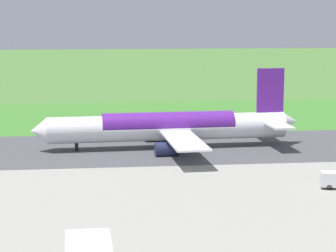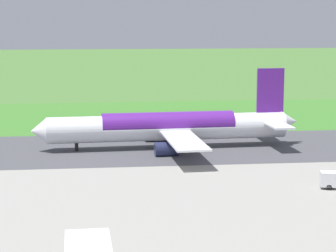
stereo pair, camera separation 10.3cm
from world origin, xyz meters
TOP-DOWN VIEW (x-y plane):
  - ground_plane at (0.00, 0.00)m, footprint 800.00×800.00m
  - runway_asphalt at (0.00, 0.00)m, footprint 600.00×32.63m
  - grass_verge_foreground at (0.00, -31.93)m, footprint 600.00×80.00m
  - airliner_main at (-0.59, -0.02)m, footprint 54.12×44.24m
  - no_stopping_sign at (-4.71, -30.02)m, footprint 0.60×0.10m
  - traffic_cone_orange at (1.59, -30.87)m, footprint 0.40×0.40m

SIDE VIEW (x-z plane):
  - ground_plane at x=0.00m, z-range 0.00..0.00m
  - grass_verge_foreground at x=0.00m, z-range 0.00..0.04m
  - runway_asphalt at x=0.00m, z-range 0.00..0.06m
  - traffic_cone_orange at x=1.59m, z-range 0.00..0.55m
  - no_stopping_sign at x=-4.71m, z-range 0.25..2.95m
  - airliner_main at x=-0.59m, z-range -3.59..12.29m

